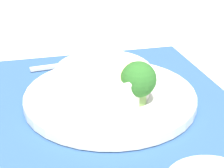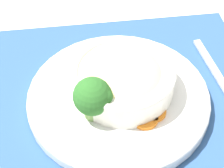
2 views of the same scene
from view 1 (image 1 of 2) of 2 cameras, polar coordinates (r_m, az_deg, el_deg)
The scene contains 8 objects.
ground_plane at distance 0.64m, azimuth -0.28°, elevation -3.03°, with size 4.00×4.00×0.00m, color white.
placemat at distance 0.64m, azimuth -0.28°, elevation -2.87°, with size 0.50×0.45×0.00m.
plate at distance 0.63m, azimuth -0.28°, elevation -1.82°, with size 0.29×0.29×0.02m.
bowl at distance 0.63m, azimuth -1.31°, elevation 1.12°, with size 0.16×0.16×0.06m.
broccoli_floret at distance 0.59m, azimuth 4.04°, elevation 0.60°, with size 0.06×0.06×0.07m.
carrot_slice_near at distance 0.67m, azimuth 3.65°, elevation 0.50°, with size 0.04×0.04×0.01m.
carrot_slice_middle at distance 0.68m, azimuth 2.31°, elevation 0.92°, with size 0.04×0.04×0.01m.
fork at distance 0.79m, azimuth -4.52°, elevation 3.28°, with size 0.03×0.18×0.01m.
Camera 1 is at (0.54, -0.16, 0.31)m, focal length 60.00 mm.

